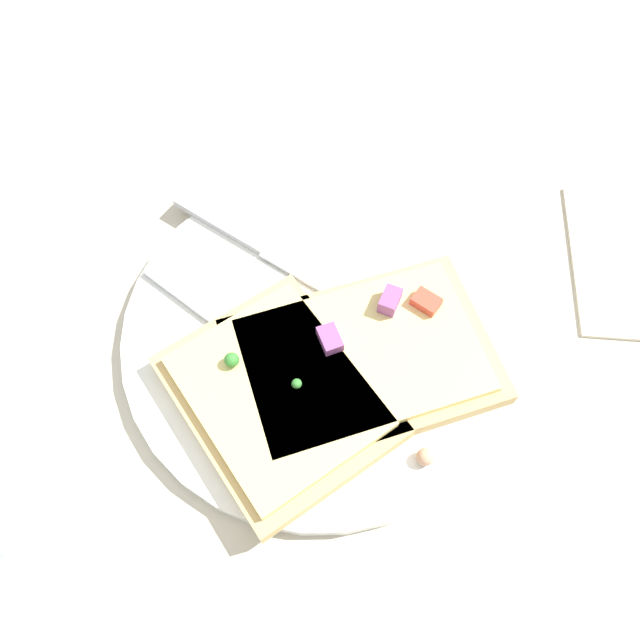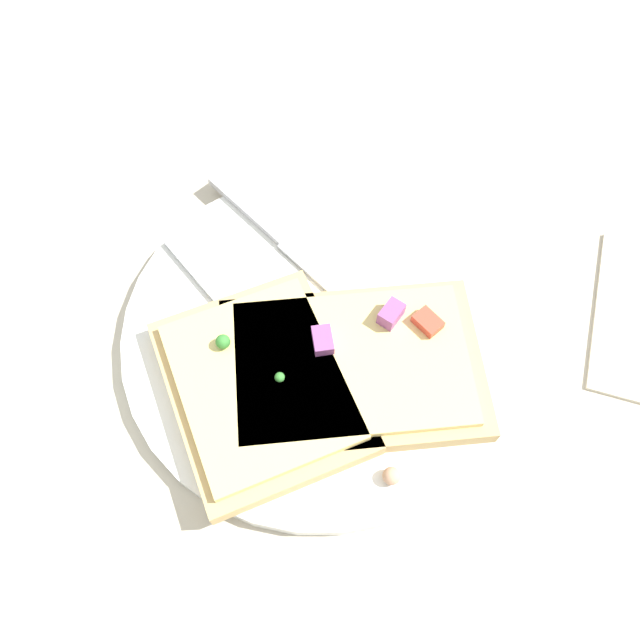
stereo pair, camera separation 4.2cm
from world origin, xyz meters
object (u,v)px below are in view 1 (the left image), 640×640
fork (273,362)px  pizza_slice_main (362,359)px  pizza_slice_corner (278,396)px  napkin (626,260)px  knife (277,252)px  plate (320,331)px

fork → pizza_slice_main: bearing=37.3°
pizza_slice_main → pizza_slice_corner: (-0.03, 0.05, -0.00)m
napkin → pizza_slice_corner: bearing=118.8°
fork → pizza_slice_main: 0.06m
pizza_slice_main → pizza_slice_corner: pizza_slice_main is taller
pizza_slice_main → pizza_slice_corner: bearing=-173.0°
knife → pizza_slice_main: pizza_slice_main is taller
fork → pizza_slice_main: (0.00, -0.06, 0.01)m
pizza_slice_main → napkin: bearing=6.0°
pizza_slice_corner → napkin: bearing=79.3°
fork → knife: 0.09m
knife → plate: bearing=-28.0°
fork → pizza_slice_corner: 0.03m
pizza_slice_main → pizza_slice_corner: 0.06m
fork → pizza_slice_corner: bearing=-43.0°
plate → knife: size_ratio=1.37×
fork → napkin: bearing=57.0°
knife → pizza_slice_corner: size_ratio=1.13×
plate → pizza_slice_main: 0.04m
knife → pizza_slice_corner: 0.11m
fork → napkin: (0.11, -0.25, -0.01)m
fork → pizza_slice_corner: pizza_slice_corner is taller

